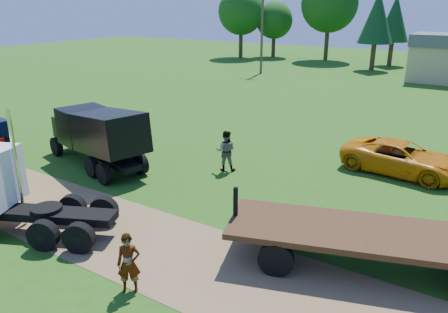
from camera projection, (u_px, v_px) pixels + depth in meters
The scene contains 8 objects.
ground at pixel (139, 241), 14.70m from camera, with size 140.00×140.00×0.00m, color #2D5111.
dirt_track at pixel (139, 240), 14.70m from camera, with size 120.00×4.20×0.01m, color olive.
black_dump_truck at pixel (97, 133), 20.91m from camera, with size 7.23×3.84×3.07m.
orange_pickup at pixel (402, 158), 20.31m from camera, with size 2.50×5.41×1.50m, color #CD7509.
flatbed_trailer at pixel (370, 240), 12.96m from camera, with size 8.82×5.02×2.17m.
spectator_a at pixel (129, 263), 11.86m from camera, with size 0.64×0.42×1.75m, color #999999.
spectator_b at pixel (226, 151), 20.58m from camera, with size 0.95×0.74×1.96m, color #999999.
tan_shed at pixel (444, 57), 43.64m from camera, with size 6.20×5.40×4.70m.
Camera 1 is at (9.39, -9.33, 7.57)m, focal length 35.00 mm.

